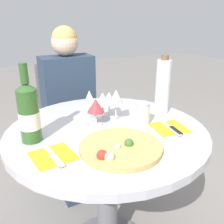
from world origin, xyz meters
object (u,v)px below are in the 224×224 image
Objects in this scene: seated_diner at (73,122)px; wine_bottle at (29,113)px; tall_carafe at (163,86)px; dining_table at (107,157)px; pizza_large at (120,148)px; chair_behind_diner at (68,124)px.

seated_diner reaches higher than wine_bottle.
wine_bottle is at bearing -178.38° from tall_carafe.
dining_table is 2.85× the size of pizza_large.
seated_diner is at bearing 84.10° from pizza_large.
pizza_large reaches higher than dining_table.
seated_diner is 0.88m from pizza_large.
seated_diner reaches higher than chair_behind_diner.
tall_carafe is at bearing 33.15° from pizza_large.
seated_diner is at bearing 57.88° from wine_bottle.
seated_diner is 0.79m from wine_bottle.
seated_diner is at bearing 86.18° from dining_table.
pizza_large is 0.40m from wine_bottle.
wine_bottle is 1.06× the size of tall_carafe.
wine_bottle reaches higher than dining_table.
tall_carafe is (0.32, -0.58, 0.36)m from seated_diner.
wine_bottle is (-0.29, 0.25, 0.11)m from pizza_large.
chair_behind_diner is at bearing -90.00° from seated_diner.
tall_carafe is at bearing 118.72° from seated_diner.
tall_carafe is (0.41, 0.26, 0.13)m from pizza_large.
tall_carafe reaches higher than dining_table.
wine_bottle is at bearing 63.02° from chair_behind_diner.
tall_carafe is at bearing 1.62° from wine_bottle.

